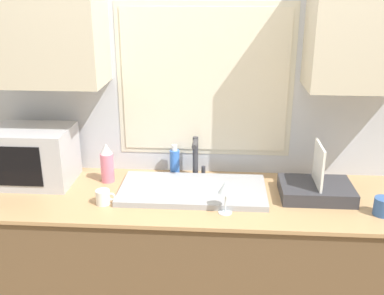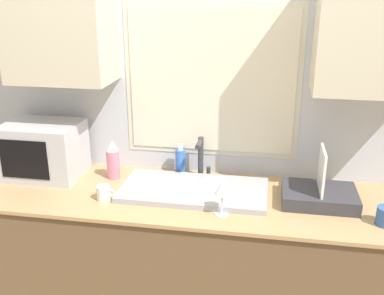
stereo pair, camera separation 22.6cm
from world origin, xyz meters
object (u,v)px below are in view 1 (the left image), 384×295
microwave (34,156)px  mug_near_sink (103,197)px  wine_glass (226,188)px  faucet (196,155)px  soap_bottle (175,162)px  spray_bottle (107,163)px  dish_rack (316,188)px

microwave → mug_near_sink: microwave is taller
mug_near_sink → wine_glass: (0.62, -0.05, 0.09)m
faucet → wine_glass: bearing=-68.4°
microwave → soap_bottle: 0.79m
microwave → wine_glass: size_ratio=2.51×
faucet → spray_bottle: size_ratio=1.06×
faucet → microwave: bearing=-171.8°
mug_near_sink → microwave: bearing=151.3°
microwave → spray_bottle: 0.41m
mug_near_sink → wine_glass: wine_glass is taller
dish_rack → wine_glass: bearing=-155.8°
spray_bottle → faucet: bearing=11.1°
mug_near_sink → wine_glass: bearing=-4.9°
microwave → soap_bottle: bearing=11.0°
faucet → mug_near_sink: size_ratio=2.35×
faucet → microwave: 0.91m
spray_bottle → soap_bottle: size_ratio=1.21×
faucet → soap_bottle: size_ratio=1.28×
microwave → dish_rack: size_ratio=1.15×
dish_rack → wine_glass: size_ratio=2.19×
spray_bottle → soap_bottle: bearing=17.7°
microwave → mug_near_sink: (0.45, -0.25, -0.12)m
soap_bottle → microwave: bearing=-169.0°
dish_rack → mug_near_sink: size_ratio=3.68×
microwave → spray_bottle: microwave is taller
dish_rack → mug_near_sink: dish_rack is taller
dish_rack → wine_glass: 0.53m
dish_rack → spray_bottle: bearing=174.2°
soap_bottle → mug_near_sink: bearing=-129.3°
faucet → soap_bottle: faucet is taller
dish_rack → soap_bottle: bearing=163.1°
faucet → dish_rack: (0.64, -0.21, -0.09)m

